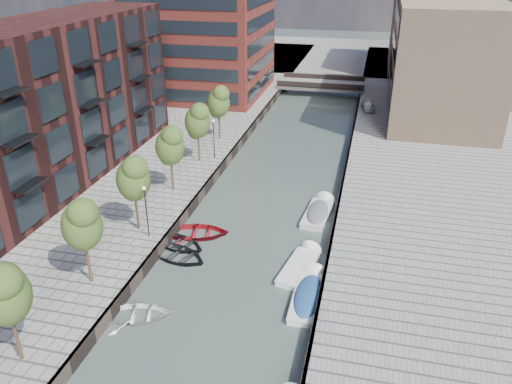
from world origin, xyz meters
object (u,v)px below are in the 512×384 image
at_px(bridge, 322,84).
at_px(tree_6, 219,101).
at_px(tree_3, 133,177).
at_px(sloop_1, 178,258).
at_px(tree_4, 170,144).
at_px(sloop_3, 138,318).
at_px(motorboat_2, 302,264).
at_px(car, 368,105).
at_px(sloop_2, 198,235).
at_px(motorboat_3, 309,294).
at_px(tree_1, 4,292).
at_px(tree_2, 82,223).
at_px(motorboat_4, 319,212).
at_px(tree_5, 197,120).
at_px(sloop_4, 178,246).

distance_m(bridge, tree_6, 27.63).
xyz_separation_m(tree_3, sloop_1, (3.82, -1.78, -5.31)).
bearing_deg(tree_4, sloop_3, -76.07).
height_order(motorboat_2, car, car).
height_order(sloop_1, sloop_3, sloop_1).
distance_m(sloop_2, motorboat_3, 11.15).
relative_size(tree_1, tree_2, 1.00).
relative_size(sloop_2, motorboat_4, 0.87).
bearing_deg(bridge, tree_2, -98.95).
height_order(tree_5, motorboat_2, tree_5).
distance_m(tree_3, motorboat_4, 15.80).
height_order(motorboat_2, motorboat_4, motorboat_4).
distance_m(tree_1, sloop_2, 16.98).
bearing_deg(tree_1, tree_4, 90.00).
bearing_deg(tree_4, car, 61.13).
bearing_deg(car, tree_3, -122.45).
distance_m(tree_2, car, 46.05).
bearing_deg(motorboat_4, car, 84.10).
distance_m(bridge, sloop_3, 55.78).
xyz_separation_m(tree_4, sloop_2, (4.20, -5.43, -5.31)).
height_order(bridge, sloop_1, bridge).
distance_m(sloop_3, motorboat_3, 10.92).
distance_m(tree_1, sloop_3, 8.52).
xyz_separation_m(tree_5, motorboat_4, (13.03, -6.66, -5.08)).
xyz_separation_m(tree_5, motorboat_2, (12.81, -14.67, -5.21)).
bearing_deg(sloop_2, bridge, -17.67).
height_order(sloop_3, motorboat_4, motorboat_4).
height_order(sloop_2, sloop_3, sloop_2).
xyz_separation_m(bridge, sloop_3, (-4.64, -55.57, -1.39)).
height_order(tree_6, sloop_4, tree_6).
distance_m(tree_2, motorboat_3, 15.01).
relative_size(tree_2, motorboat_4, 1.05).
height_order(tree_6, motorboat_4, tree_6).
distance_m(motorboat_4, car, 28.88).
bearing_deg(tree_3, motorboat_2, -3.00).
distance_m(bridge, sloop_2, 45.66).
bearing_deg(tree_3, motorboat_3, -16.45).
xyz_separation_m(sloop_4, motorboat_3, (10.59, -3.82, 0.23)).
relative_size(sloop_2, motorboat_3, 0.89).
relative_size(sloop_2, car, 1.29).
distance_m(tree_4, sloop_1, 10.95).
bearing_deg(motorboat_3, sloop_4, 160.17).
xyz_separation_m(tree_5, sloop_3, (3.86, -22.57, -5.31)).
distance_m(tree_4, motorboat_4, 13.99).
bearing_deg(tree_4, motorboat_4, 1.47).
bearing_deg(tree_4, tree_2, -90.00).
xyz_separation_m(tree_3, tree_4, (0.00, 7.00, 0.00)).
bearing_deg(tree_5, car, 54.00).
height_order(tree_4, motorboat_2, tree_4).
bearing_deg(sloop_2, motorboat_2, -116.83).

